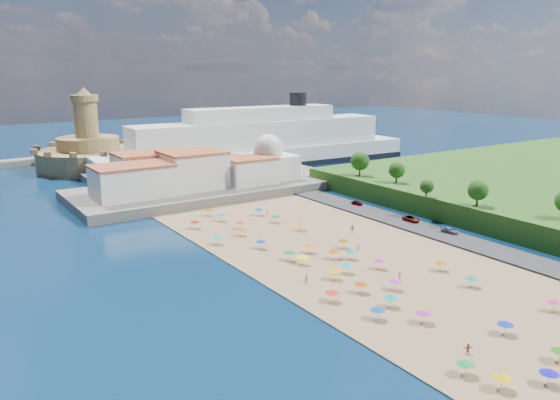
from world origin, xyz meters
TOP-DOWN VIEW (x-y plane):
  - ground at (0.00, 0.00)m, footprint 700.00×700.00m
  - terrace at (10.00, 73.00)m, footprint 90.00×36.00m
  - jetty at (-12.00, 108.00)m, footprint 18.00×70.00m
  - waterfront_buildings at (-3.05, 73.64)m, footprint 57.00×29.00m
  - domed_building at (30.00, 71.00)m, footprint 16.00×16.00m
  - fortress at (-12.00, 138.00)m, footprint 40.00×40.00m
  - cruise_ship at (49.01, 106.12)m, footprint 136.61×26.60m
  - beach_parasols at (-1.05, -11.94)m, footprint 32.50×117.00m
  - beachgoers at (2.32, -9.73)m, footprint 35.90×93.29m
  - parked_cars at (36.00, 0.00)m, footprint 2.44×76.29m
  - hillside_trees at (49.19, -6.08)m, footprint 14.30×111.01m

SIDE VIEW (x-z plane):
  - ground at x=0.00m, z-range 0.00..0.00m
  - beachgoers at x=2.32m, z-range 0.20..2.07m
  - jetty at x=-12.00m, z-range 0.00..2.40m
  - parked_cars at x=36.00m, z-range 0.67..2.03m
  - terrace at x=10.00m, z-range 0.00..3.00m
  - beach_parasols at x=-1.05m, z-range 1.05..3.25m
  - fortress at x=-12.00m, z-range -9.52..22.88m
  - waterfront_buildings at x=-3.05m, z-range 2.38..13.38m
  - cruise_ship at x=49.01m, z-range -6.05..23.61m
  - domed_building at x=30.00m, z-range 1.47..16.47m
  - hillside_trees at x=49.19m, z-range 6.25..13.94m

